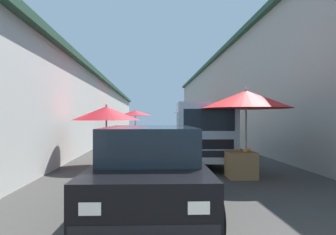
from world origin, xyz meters
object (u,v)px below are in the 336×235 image
delivery_truck (203,135)px  plastic_stool (126,146)px  fruit_stall_near_right (136,119)px  hatchback_car (150,168)px  vendor_by_crates (212,128)px  fruit_stall_mid_lane (191,115)px  fruit_stall_near_left (107,119)px  fruit_stall_far_left (245,107)px

delivery_truck → plastic_stool: (4.09, 2.86, -0.71)m
fruit_stall_near_right → hatchback_car: fruit_stall_near_right is taller
vendor_by_crates → fruit_stall_mid_lane: bearing=45.3°
fruit_stall_near_right → delivery_truck: bearing=-163.7°
fruit_stall_near_right → hatchback_car: 13.88m
fruit_stall_mid_lane → vendor_by_crates: bearing=-134.7°
fruit_stall_near_right → vendor_by_crates: (0.35, -4.95, -0.58)m
fruit_stall_near_right → fruit_stall_near_left: (-8.78, 0.52, 0.02)m
fruit_stall_near_right → plastic_stool: bearing=178.0°
hatchback_car → delivery_truck: 4.99m
fruit_stall_near_left → fruit_stall_mid_lane: bearing=-22.4°
fruit_stall_far_left → vendor_by_crates: 11.49m
fruit_stall_near_right → vendor_by_crates: bearing=-86.0°
hatchback_car → delivery_truck: delivery_truck is taller
hatchback_car → vendor_by_crates: vendor_by_crates is taller
plastic_stool → fruit_stall_far_left: bearing=-148.0°
fruit_stall_mid_lane → plastic_stool: (-6.63, 3.91, -1.53)m
fruit_stall_near_right → plastic_stool: size_ratio=5.03×
hatchback_car → fruit_stall_mid_lane: bearing=-10.3°
fruit_stall_mid_lane → fruit_stall_near_right: bearing=112.7°
delivery_truck → vendor_by_crates: size_ratio=2.98×
fruit_stall_near_left → fruit_stall_far_left: bearing=-118.9°
fruit_stall_near_right → fruit_stall_mid_lane: 4.06m
fruit_stall_mid_lane → fruit_stall_near_left: bearing=157.6°
fruit_stall_mid_lane → hatchback_car: fruit_stall_mid_lane is taller
fruit_stall_far_left → hatchback_car: fruit_stall_far_left is taller
fruit_stall_near_right → delivery_truck: (-9.17, -2.68, -0.51)m
delivery_truck → plastic_stool: delivery_truck is taller
fruit_stall_mid_lane → vendor_by_crates: 1.93m
fruit_stall_mid_lane → delivery_truck: size_ratio=0.49×
delivery_truck → fruit_stall_near_right: bearing=16.3°
fruit_stall_far_left → fruit_stall_mid_lane: size_ratio=1.00×
fruit_stall_mid_lane → plastic_stool: size_ratio=5.68×
fruit_stall_near_right → vendor_by_crates: size_ratio=1.31×
fruit_stall_near_left → vendor_by_crates: bearing=-30.9°
plastic_stool → fruit_stall_mid_lane: bearing=-30.5°
fruit_stall_near_right → hatchback_car: bearing=-176.2°
vendor_by_crates → delivery_truck: bearing=166.6°
fruit_stall_far_left → fruit_stall_near_right: 11.57m
fruit_stall_near_right → fruit_stall_mid_lane: fruit_stall_mid_lane is taller
fruit_stall_near_left → plastic_stool: size_ratio=5.33×
fruit_stall_far_left → fruit_stall_near_left: (2.23, 4.05, -0.35)m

